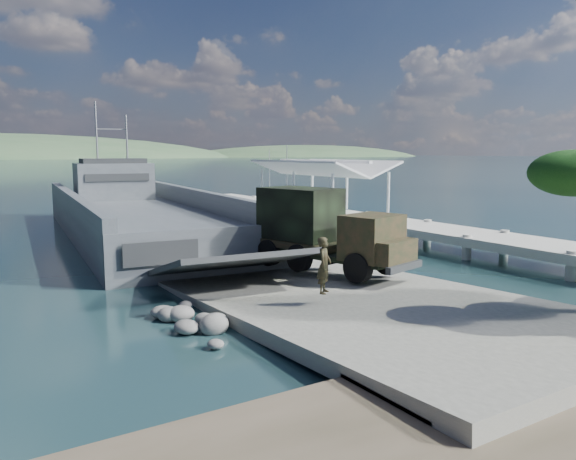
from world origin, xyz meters
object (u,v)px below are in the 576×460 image
at_px(pier, 330,207).
at_px(military_truck, 323,230).
at_px(landing_craft, 140,223).
at_px(soldier, 324,276).
at_px(sailboat_near, 270,205).
at_px(sailboat_far, 287,201).

distance_m(pier, military_truck, 18.33).
xyz_separation_m(landing_craft, soldier, (-0.66, -23.08, 0.61)).
bearing_deg(sailboat_near, soldier, -116.65).
distance_m(military_truck, soldier, 6.04).
xyz_separation_m(military_truck, sailboat_near, (14.99, 30.28, -2.00)).
relative_size(pier, sailboat_far, 6.44).
distance_m(military_truck, sailboat_near, 33.85).
xyz_separation_m(pier, sailboat_near, (3.82, 15.77, -1.26)).
bearing_deg(sailboat_near, military_truck, -115.31).
xyz_separation_m(sailboat_near, sailboat_far, (3.58, 2.32, 0.02)).
bearing_deg(landing_craft, soldier, -85.70).
relative_size(landing_craft, military_truck, 4.52).
relative_size(sailboat_near, sailboat_far, 0.93).
height_order(pier, military_truck, pier).
height_order(landing_craft, sailboat_near, landing_craft).
bearing_deg(sailboat_near, landing_craft, -144.76).
distance_m(soldier, sailboat_near, 39.72).
bearing_deg(sailboat_near, pier, -102.60).
relative_size(pier, sailboat_near, 6.92).
distance_m(landing_craft, military_truck, 18.46).
height_order(military_truck, sailboat_near, sailboat_near).
distance_m(landing_craft, sailboat_far, 25.76).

